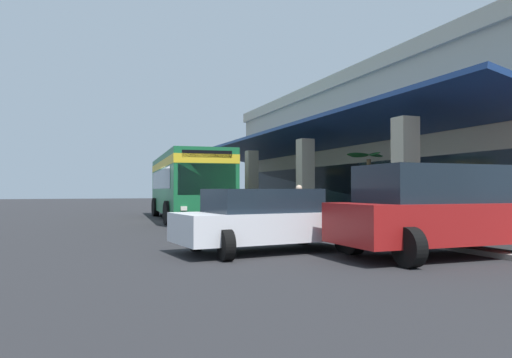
{
  "coord_description": "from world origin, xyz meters",
  "views": [
    {
      "loc": [
        22.26,
        -3.73,
        1.45
      ],
      "look_at": [
        0.83,
        4.38,
        1.96
      ],
      "focal_mm": 33.65,
      "sensor_mm": 36.0,
      "label": 1
    }
  ],
  "objects_px": {
    "parked_sedan_white": "(268,220)",
    "pedestrian": "(299,206)",
    "transit_bus": "(187,182)",
    "potted_palm": "(369,213)",
    "parked_suv_red": "(440,210)"
  },
  "relations": [
    {
      "from": "parked_suv_red",
      "to": "parked_sedan_white",
      "type": "relative_size",
      "value": 1.05
    },
    {
      "from": "transit_bus",
      "to": "parked_sedan_white",
      "type": "height_order",
      "value": "transit_bus"
    },
    {
      "from": "parked_sedan_white",
      "to": "transit_bus",
      "type": "bearing_deg",
      "value": 175.84
    },
    {
      "from": "parked_sedan_white",
      "to": "pedestrian",
      "type": "height_order",
      "value": "pedestrian"
    },
    {
      "from": "potted_palm",
      "to": "transit_bus",
      "type": "bearing_deg",
      "value": -149.4
    },
    {
      "from": "parked_suv_red",
      "to": "pedestrian",
      "type": "bearing_deg",
      "value": -176.67
    },
    {
      "from": "transit_bus",
      "to": "parked_sedan_white",
      "type": "distance_m",
      "value": 12.96
    },
    {
      "from": "parked_suv_red",
      "to": "parked_sedan_white",
      "type": "xyz_separation_m",
      "value": [
        -2.1,
        -3.19,
        -0.27
      ]
    },
    {
      "from": "parked_suv_red",
      "to": "parked_sedan_white",
      "type": "bearing_deg",
      "value": -123.35
    },
    {
      "from": "transit_bus",
      "to": "potted_palm",
      "type": "xyz_separation_m",
      "value": [
        8.32,
        4.92,
        -1.24
      ]
    },
    {
      "from": "transit_bus",
      "to": "potted_palm",
      "type": "bearing_deg",
      "value": 30.6
    },
    {
      "from": "pedestrian",
      "to": "potted_palm",
      "type": "relative_size",
      "value": 0.57
    },
    {
      "from": "parked_suv_red",
      "to": "potted_palm",
      "type": "bearing_deg",
      "value": 158.15
    },
    {
      "from": "parked_sedan_white",
      "to": "pedestrian",
      "type": "xyz_separation_m",
      "value": [
        -4.14,
        2.83,
        0.15
      ]
    },
    {
      "from": "parked_sedan_white",
      "to": "potted_palm",
      "type": "xyz_separation_m",
      "value": [
        -4.56,
        5.86,
        -0.14
      ]
    }
  ]
}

